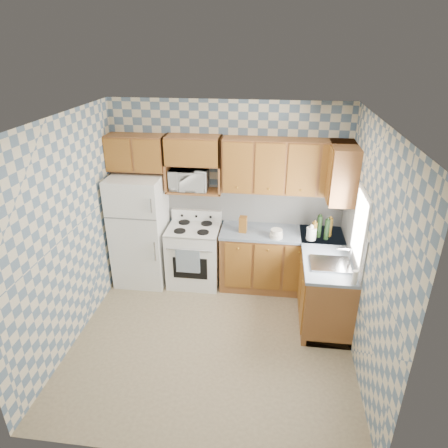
{
  "coord_description": "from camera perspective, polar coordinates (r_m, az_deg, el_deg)",
  "views": [
    {
      "loc": [
        0.65,
        -3.9,
        3.44
      ],
      "look_at": [
        0.05,
        0.75,
        1.25
      ],
      "focal_mm": 32.0,
      "sensor_mm": 36.0,
      "label": 1
    }
  ],
  "objects": [
    {
      "name": "microwave_shelf",
      "position": [
        5.81,
        -4.25,
        4.77
      ],
      "size": [
        0.8,
        0.33,
        0.03
      ],
      "primitive_type": "cube",
      "color": "brown",
      "rests_on": "back_wall"
    },
    {
      "name": "microwave",
      "position": [
        5.79,
        -4.98,
        6.42
      ],
      "size": [
        0.55,
        0.38,
        0.3
      ],
      "primitive_type": "imported",
      "rotation": [
        0.0,
        0.0,
        0.02
      ],
      "color": "white",
      "rests_on": "microwave_shelf"
    },
    {
      "name": "soap_bottle",
      "position": [
        4.74,
        18.19,
        -7.26
      ],
      "size": [
        0.06,
        0.06,
        0.17
      ],
      "primitive_type": "cylinder",
      "color": "silver",
      "rests_on": "countertop_right"
    },
    {
      "name": "upper_cabinets_back",
      "position": [
        5.57,
        8.93,
        8.15
      ],
      "size": [
        1.75,
        0.33,
        0.74
      ],
      "primitive_type": "cube",
      "color": "brown",
      "rests_on": "back_wall"
    },
    {
      "name": "countertop_right",
      "position": [
        5.4,
        14.42,
        -3.92
      ],
      "size": [
        0.63,
        1.6,
        0.04
      ],
      "primitive_type": "cube",
      "color": "slate",
      "rests_on": "base_cabinets_right"
    },
    {
      "name": "bottle_3",
      "position": [
        5.6,
        12.76,
        -0.93
      ],
      "size": [
        0.07,
        0.07,
        0.25
      ],
      "primitive_type": "cylinder",
      "color": "brown",
      "rests_on": "countertop_back"
    },
    {
      "name": "refrigerator",
      "position": [
        6.08,
        -11.87,
        -0.86
      ],
      "size": [
        0.75,
        0.7,
        1.68
      ],
      "primitive_type": "cube",
      "color": "white",
      "rests_on": "floor"
    },
    {
      "name": "backsplash_back",
      "position": [
        5.93,
        4.39,
        2.78
      ],
      "size": [
        2.6,
        0.02,
        0.56
      ],
      "primitive_type": "cube",
      "color": "silver",
      "rests_on": "back_wall"
    },
    {
      "name": "knife_block",
      "position": [
        5.67,
        2.74,
        -0.05
      ],
      "size": [
        0.11,
        0.11,
        0.23
      ],
      "primitive_type": "cube",
      "rotation": [
        0.0,
        0.0,
        -0.08
      ],
      "color": "brown",
      "rests_on": "countertop_back"
    },
    {
      "name": "dish_towel_right",
      "position": [
        5.73,
        -4.34,
        -5.38
      ],
      "size": [
        0.17,
        0.02,
        0.37
      ],
      "primitive_type": "cube",
      "color": "navy",
      "rests_on": "stove_body"
    },
    {
      "name": "back_wall",
      "position": [
        5.92,
        0.57,
        4.36
      ],
      "size": [
        3.4,
        0.02,
        2.7
      ],
      "primitive_type": "cube",
      "color": "slate",
      "rests_on": "ground"
    },
    {
      "name": "upper_cabinets_right",
      "position": [
        5.46,
        16.46,
        7.08
      ],
      "size": [
        0.33,
        0.7,
        0.74
      ],
      "primitive_type": "cube",
      "color": "brown",
      "rests_on": "right_wall"
    },
    {
      "name": "backguard",
      "position": [
        6.07,
        -3.91,
        1.29
      ],
      "size": [
        0.76,
        0.08,
        0.17
      ],
      "primitive_type": "cube",
      "color": "white",
      "rests_on": "cooktop"
    },
    {
      "name": "dish_towel_left",
      "position": [
        5.76,
        -6.03,
        -5.25
      ],
      "size": [
        0.17,
        0.02,
        0.37
      ],
      "primitive_type": "cube",
      "color": "navy",
      "rests_on": "stove_body"
    },
    {
      "name": "base_cabinets_back",
      "position": [
        6.01,
        8.06,
        -5.21
      ],
      "size": [
        1.75,
        0.6,
        0.88
      ],
      "primitive_type": "cube",
      "color": "brown",
      "rests_on": "floor"
    },
    {
      "name": "sink",
      "position": [
        5.08,
        14.91,
        -5.57
      ],
      "size": [
        0.48,
        0.4,
        0.03
      ],
      "primitive_type": "cube",
      "color": "#B7B7BC",
      "rests_on": "countertop_right"
    },
    {
      "name": "backsplash_right",
      "position": [
        5.31,
        17.91,
        -1.21
      ],
      "size": [
        0.02,
        1.6,
        0.56
      ],
      "primitive_type": "cube",
      "color": "silver",
      "rests_on": "right_wall"
    },
    {
      "name": "base_cabinets_right",
      "position": [
        5.63,
        13.97,
        -8.02
      ],
      "size": [
        0.6,
        1.6,
        0.88
      ],
      "primitive_type": "cube",
      "color": "brown",
      "rests_on": "floor"
    },
    {
      "name": "bottle_0",
      "position": [
        5.67,
        13.43,
        -0.33
      ],
      "size": [
        0.07,
        0.07,
        0.32
      ],
      "primitive_type": "cylinder",
      "color": "black",
      "rests_on": "countertop_back"
    },
    {
      "name": "bottle_2",
      "position": [
        5.73,
        14.86,
        -0.43
      ],
      "size": [
        0.07,
        0.07,
        0.27
      ],
      "primitive_type": "cylinder",
      "color": "brown",
      "rests_on": "countertop_back"
    },
    {
      "name": "window",
      "position": [
        4.9,
        18.87,
        -0.38
      ],
      "size": [
        0.02,
        0.66,
        0.86
      ],
      "primitive_type": "cube",
      "color": "silver",
      "rests_on": "right_wall"
    },
    {
      "name": "floor",
      "position": [
        5.24,
        -1.65,
        -16.0
      ],
      "size": [
        3.4,
        3.4,
        0.0
      ],
      "primitive_type": "plane",
      "color": "#7A684E",
      "rests_on": "ground"
    },
    {
      "name": "electric_kettle",
      "position": [
        5.6,
        12.37,
        -1.34
      ],
      "size": [
        0.14,
        0.14,
        0.17
      ],
      "primitive_type": "cylinder",
      "color": "white",
      "rests_on": "countertop_back"
    },
    {
      "name": "stove_body",
      "position": [
        6.08,
        -4.25,
        -4.5
      ],
      "size": [
        0.76,
        0.65,
        0.9
      ],
      "primitive_type": "cube",
      "color": "white",
      "rests_on": "floor"
    },
    {
      "name": "cooktop",
      "position": [
        5.87,
        -4.39,
        -0.63
      ],
      "size": [
        0.76,
        0.65,
        0.02
      ],
      "primitive_type": "cube",
      "color": "silver",
      "rests_on": "stove_body"
    },
    {
      "name": "upper_cabinets_fridge",
      "position": [
        5.86,
        -12.42,
        9.94
      ],
      "size": [
        0.82,
        0.33,
        0.5
      ],
      "primitive_type": "cube",
      "color": "brown",
      "rests_on": "back_wall"
    },
    {
      "name": "bottle_1",
      "position": [
        5.63,
        14.48,
        -0.74
      ],
      "size": [
        0.07,
        0.07,
        0.3
      ],
      "primitive_type": "cylinder",
      "color": "black",
      "rests_on": "countertop_back"
    },
    {
      "name": "countertop_back",
      "position": [
        5.79,
        8.33,
        -1.29
      ],
      "size": [
        1.77,
        0.63,
        0.04
      ],
      "primitive_type": "cube",
      "color": "slate",
      "rests_on": "base_cabinets_back"
    },
    {
      "name": "food_containers",
      "position": [
        5.58,
        7.49,
        -1.36
      ],
      "size": [
        0.18,
        0.18,
        0.12
      ],
      "primitive_type": null,
      "color": "silver",
      "rests_on": "countertop_back"
    },
    {
      "name": "right_wall",
      "position": [
        4.55,
        19.86,
        -3.94
      ],
      "size": [
        0.02,
        3.2,
        2.7
      ],
      "primitive_type": "cube",
      "color": "slate",
      "rests_on": "ground"
    }
  ]
}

